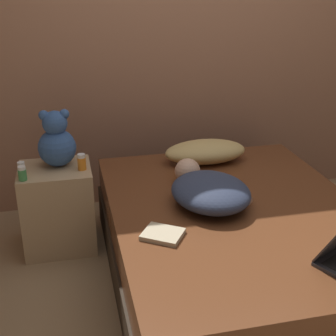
# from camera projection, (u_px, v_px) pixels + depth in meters

# --- Properties ---
(ground_plane) EXTENTS (12.00, 12.00, 0.00)m
(ground_plane) POSITION_uv_depth(u_px,v_px,m) (233.00, 278.00, 2.84)
(ground_plane) COLOR #937551
(wall_back) EXTENTS (8.00, 0.06, 2.60)m
(wall_back) POSITION_uv_depth(u_px,v_px,m) (185.00, 33.00, 3.44)
(wall_back) COLOR #996B51
(wall_back) RESTS_ON ground_plane
(bed) EXTENTS (1.44, 1.90, 0.48)m
(bed) POSITION_uv_depth(u_px,v_px,m) (235.00, 244.00, 2.75)
(bed) COLOR #2D2319
(bed) RESTS_ON ground_plane
(nightstand) EXTENTS (0.46, 0.40, 0.56)m
(nightstand) POSITION_uv_depth(u_px,v_px,m) (58.00, 208.00, 3.08)
(nightstand) COLOR tan
(nightstand) RESTS_ON ground_plane
(pillow) EXTENTS (0.57, 0.30, 0.16)m
(pillow) POSITION_uv_depth(u_px,v_px,m) (205.00, 152.00, 3.26)
(pillow) COLOR tan
(pillow) RESTS_ON bed
(person_lying) EXTENTS (0.51, 0.69, 0.16)m
(person_lying) POSITION_uv_depth(u_px,v_px,m) (209.00, 190.00, 2.69)
(person_lying) COLOR #2D3851
(person_lying) RESTS_ON bed
(teddy_bear) EXTENTS (0.24, 0.24, 0.37)m
(teddy_bear) POSITION_uv_depth(u_px,v_px,m) (57.00, 142.00, 2.96)
(teddy_bear) COLOR #335693
(teddy_bear) RESTS_ON nightstand
(bottle_green) EXTENTS (0.05, 0.05, 0.09)m
(bottle_green) POSITION_uv_depth(u_px,v_px,m) (22.00, 173.00, 2.78)
(bottle_green) COLOR #3D8E4C
(bottle_green) RESTS_ON nightstand
(bottle_orange) EXTENTS (0.05, 0.05, 0.10)m
(bottle_orange) POSITION_uv_depth(u_px,v_px,m) (82.00, 162.00, 2.93)
(bottle_orange) COLOR orange
(bottle_orange) RESTS_ON nightstand
(bottle_amber) EXTENTS (0.05, 0.05, 0.09)m
(bottle_amber) POSITION_uv_depth(u_px,v_px,m) (22.00, 169.00, 2.84)
(bottle_amber) COLOR gold
(bottle_amber) RESTS_ON nightstand
(book) EXTENTS (0.25, 0.24, 0.02)m
(book) POSITION_uv_depth(u_px,v_px,m) (163.00, 234.00, 2.36)
(book) COLOR #C6B793
(book) RESTS_ON bed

